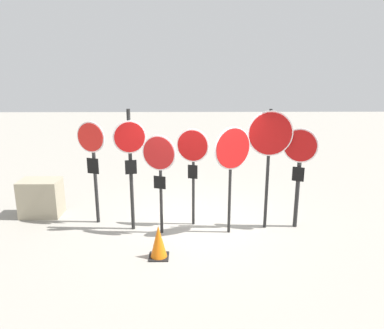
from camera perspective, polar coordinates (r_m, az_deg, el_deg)
The scene contains 10 objects.
ground_plane at distance 8.24m, azimuth 0.94°, elevation -9.54°, with size 40.00×40.00×0.00m, color gray.
stop_sign_0 at distance 8.23m, azimuth -14.93°, elevation 1.63°, with size 0.63×0.25×2.28m.
stop_sign_1 at distance 7.68m, azimuth -9.40°, elevation 1.80°, with size 0.66×0.19×2.58m.
stop_sign_2 at distance 7.46m, azimuth -5.00°, elevation 0.22°, with size 0.68×0.27×2.09m.
stop_sign_3 at distance 7.84m, azimuth 0.12°, elevation 1.41°, with size 0.68×0.24×2.15m.
stop_sign_4 at distance 7.46m, azimuth 6.16°, elevation 1.37°, with size 0.76×0.46×2.26m.
stop_sign_5 at distance 7.77m, azimuth 11.76°, elevation 3.34°, with size 0.93×0.13×2.56m.
stop_sign_6 at distance 8.06m, azimuth 16.04°, elevation 0.45°, with size 0.66×0.32×2.18m.
traffic_cone_0 at distance 6.97m, azimuth -5.12°, elevation -11.65°, with size 0.36×0.36×0.63m.
storage_crate at distance 9.38m, azimuth -22.01°, elevation -4.73°, with size 0.90×0.61×0.86m.
Camera 1 is at (-0.22, -7.49, 3.44)m, focal length 35.00 mm.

